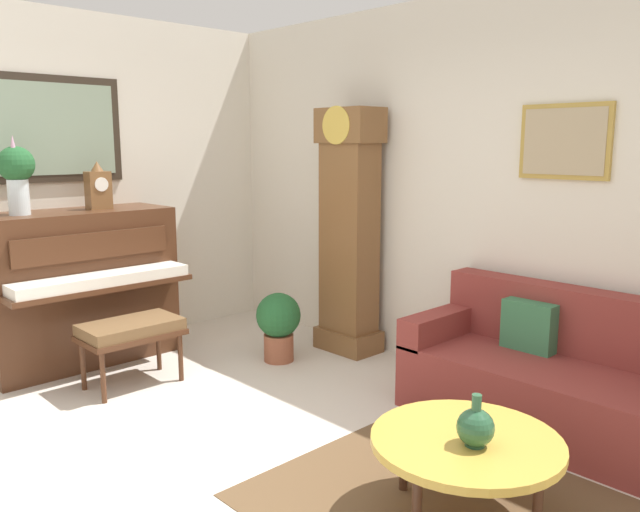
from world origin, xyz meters
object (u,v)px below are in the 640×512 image
at_px(couch, 564,381).
at_px(coffee_table, 466,444).
at_px(potted_plant, 278,322).
at_px(piano, 80,286).
at_px(piano_bench, 131,331).
at_px(grandfather_clock, 349,238).
at_px(flower_vase, 17,172).
at_px(green_jug, 475,427).
at_px(mantel_clock, 98,188).

xyz_separation_m(couch, coffee_table, (0.13, -1.25, 0.07)).
bearing_deg(coffee_table, potted_plant, 160.84).
distance_m(piano, piano_bench, 0.79).
distance_m(grandfather_clock, couch, 2.09).
bearing_deg(flower_vase, green_jug, 11.74).
bearing_deg(mantel_clock, piano_bench, -12.22).
distance_m(coffee_table, green_jug, 0.14).
bearing_deg(potted_plant, piano, -133.48).
height_order(piano, mantel_clock, mantel_clock).
relative_size(coffee_table, potted_plant, 1.57).
distance_m(piano, mantel_clock, 0.80).
xyz_separation_m(piano, coffee_table, (3.38, 0.35, -0.24)).
xyz_separation_m(piano_bench, mantel_clock, (-0.76, 0.16, 0.99)).
xyz_separation_m(green_jug, potted_plant, (-2.37, 0.84, -0.18)).
relative_size(piano_bench, grandfather_clock, 0.34).
bearing_deg(potted_plant, flower_vase, -124.87).
bearing_deg(piano, couch, 26.13).
xyz_separation_m(piano, flower_vase, (0.00, -0.41, 0.92)).
relative_size(mantel_clock, green_jug, 1.58).
bearing_deg(piano, potted_plant, 46.52).
distance_m(grandfather_clock, mantel_clock, 2.06).
bearing_deg(couch, potted_plant, -168.20).
distance_m(grandfather_clock, coffee_table, 2.60).
bearing_deg(potted_plant, piano_bench, -106.22).
bearing_deg(grandfather_clock, potted_plant, -107.63).
height_order(green_jug, potted_plant, green_jug).
relative_size(piano, potted_plant, 2.57).
height_order(piano, potted_plant, piano).
distance_m(piano_bench, flower_vase, 1.43).
xyz_separation_m(grandfather_clock, coffee_table, (2.10, -1.41, -0.58)).
xyz_separation_m(mantel_clock, flower_vase, (-0.00, -0.61, 0.14)).
distance_m(couch, potted_plant, 2.22).
bearing_deg(couch, grandfather_clock, 175.46).
height_order(coffee_table, flower_vase, flower_vase).
height_order(coffee_table, green_jug, green_jug).
xyz_separation_m(coffee_table, potted_plant, (-2.30, 0.80, -0.06)).
distance_m(grandfather_clock, flower_vase, 2.57).
xyz_separation_m(couch, mantel_clock, (-3.25, -1.40, 1.08)).
height_order(grandfather_clock, coffee_table, grandfather_clock).
distance_m(piano, flower_vase, 1.01).
distance_m(piano_bench, coffee_table, 2.64).
bearing_deg(piano_bench, potted_plant, 73.78).
distance_m(piano, coffee_table, 3.41).
xyz_separation_m(coffee_table, flower_vase, (-3.38, -0.75, 1.15)).
height_order(grandfather_clock, flower_vase, grandfather_clock).
bearing_deg(piano_bench, mantel_clock, 167.78).
distance_m(couch, flower_vase, 4.01).
bearing_deg(coffee_table, couch, 95.82).
distance_m(piano, grandfather_clock, 2.20).
height_order(piano_bench, grandfather_clock, grandfather_clock).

